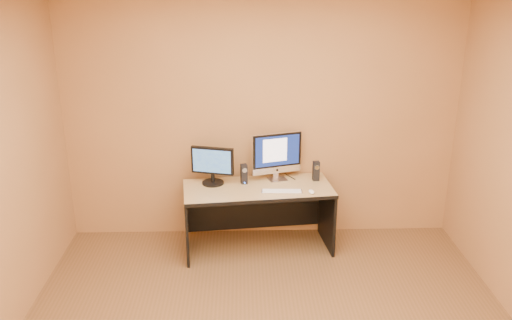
{
  "coord_description": "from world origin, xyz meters",
  "views": [
    {
      "loc": [
        -0.2,
        -3.3,
        2.73
      ],
      "look_at": [
        -0.07,
        1.51,
        0.99
      ],
      "focal_mm": 38.0,
      "sensor_mm": 36.0,
      "label": 1
    }
  ],
  "objects": [
    {
      "name": "second_monitor",
      "position": [
        -0.49,
        1.72,
        0.86
      ],
      "size": [
        0.48,
        0.32,
        0.38
      ],
      "primitive_type": null,
      "rotation": [
        0.0,
        0.0,
        -0.25
      ],
      "color": "black",
      "rests_on": "desk"
    },
    {
      "name": "cable_b",
      "position": [
        0.14,
        1.88,
        0.67
      ],
      "size": [
        0.08,
        0.15,
        0.01
      ],
      "primitive_type": "cylinder",
      "rotation": [
        1.57,
        0.0,
        -0.47
      ],
      "color": "black",
      "rests_on": "desk"
    },
    {
      "name": "walls",
      "position": [
        0.0,
        0.0,
        1.3
      ],
      "size": [
        4.0,
        4.0,
        2.6
      ],
      "primitive_type": null,
      "color": "#A37142",
      "rests_on": "ground"
    },
    {
      "name": "speaker_left",
      "position": [
        -0.18,
        1.72,
        0.77
      ],
      "size": [
        0.07,
        0.08,
        0.2
      ],
      "primitive_type": null,
      "rotation": [
        0.0,
        0.0,
        0.22
      ],
      "color": "black",
      "rests_on": "desk"
    },
    {
      "name": "cable_a",
      "position": [
        0.29,
        1.88,
        0.67
      ],
      "size": [
        0.1,
        0.18,
        0.01
      ],
      "primitive_type": "cylinder",
      "rotation": [
        1.57,
        0.0,
        0.5
      ],
      "color": "black",
      "rests_on": "desk"
    },
    {
      "name": "speaker_right",
      "position": [
        0.54,
        1.78,
        0.77
      ],
      "size": [
        0.07,
        0.07,
        0.2
      ],
      "primitive_type": null,
      "rotation": [
        0.0,
        0.0,
        0.12
      ],
      "color": "black",
      "rests_on": "desk"
    },
    {
      "name": "imac",
      "position": [
        0.16,
        1.81,
        0.92
      ],
      "size": [
        0.55,
        0.33,
        0.5
      ],
      "primitive_type": null,
      "rotation": [
        0.0,
        0.0,
        0.29
      ],
      "color": "silver",
      "rests_on": "desk"
    },
    {
      "name": "desk",
      "position": [
        -0.05,
        1.61,
        0.34
      ],
      "size": [
        1.51,
        0.79,
        0.67
      ],
      "primitive_type": null,
      "rotation": [
        0.0,
        0.0,
        0.11
      ],
      "color": "tan",
      "rests_on": "ground"
    },
    {
      "name": "keyboard",
      "position": [
        0.18,
        1.48,
        0.68
      ],
      "size": [
        0.39,
        0.12,
        0.02
      ],
      "primitive_type": "cube",
      "rotation": [
        0.0,
        0.0,
        -0.04
      ],
      "color": "silver",
      "rests_on": "desk"
    },
    {
      "name": "mouse",
      "position": [
        0.46,
        1.45,
        0.69
      ],
      "size": [
        0.06,
        0.1,
        0.03
      ],
      "primitive_type": "ellipsoid",
      "rotation": [
        0.0,
        0.0,
        0.14
      ],
      "color": "white",
      "rests_on": "desk"
    }
  ]
}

